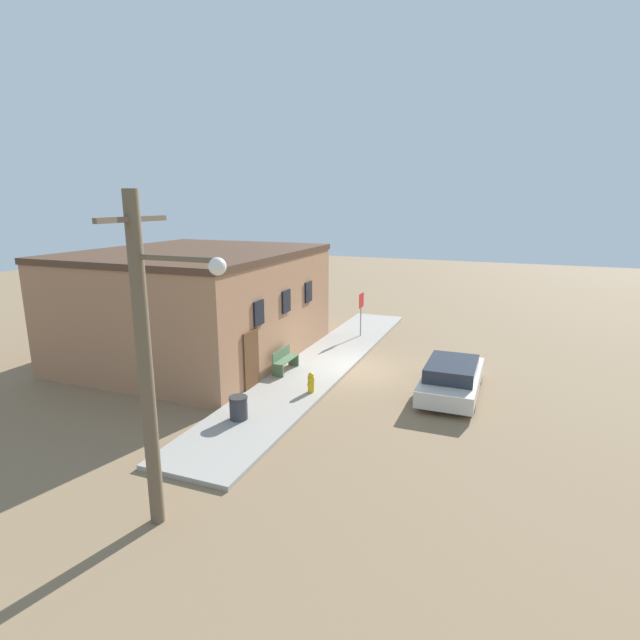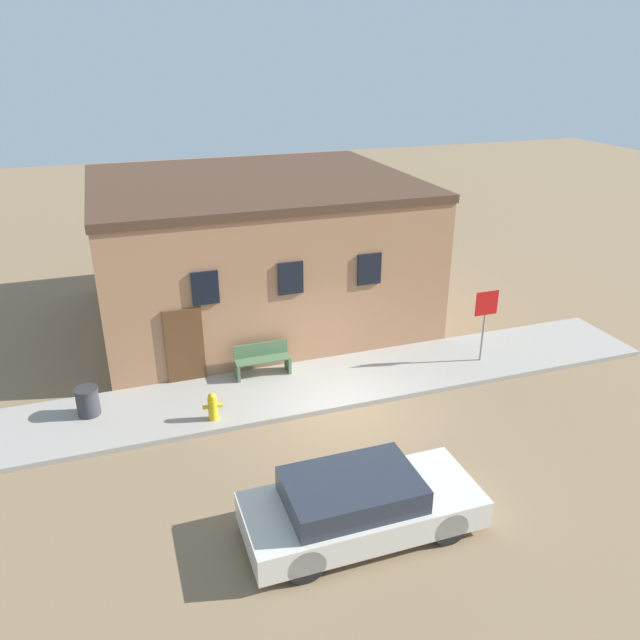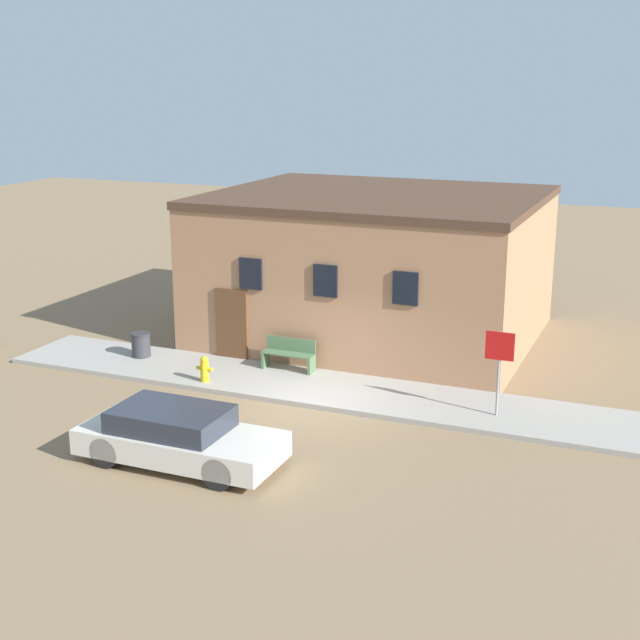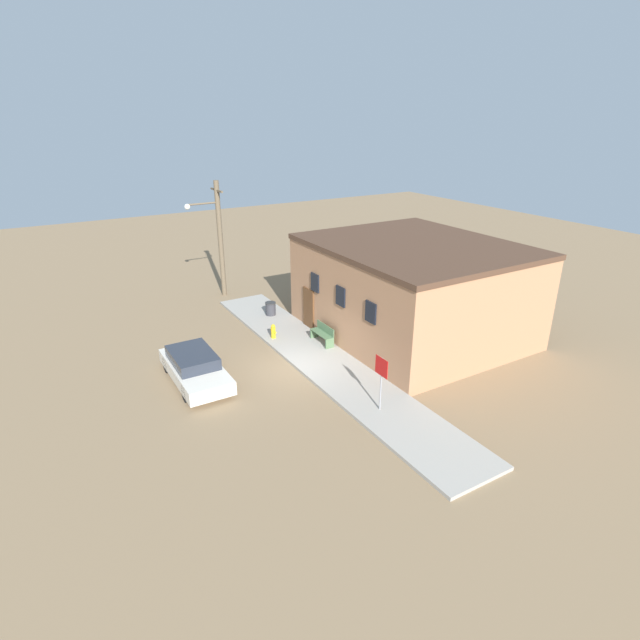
% 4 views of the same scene
% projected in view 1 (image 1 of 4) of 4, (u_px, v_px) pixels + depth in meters
% --- Properties ---
extents(ground_plane, '(80.00, 80.00, 0.00)m').
position_uv_depth(ground_plane, '(352.00, 369.00, 20.13)').
color(ground_plane, '#846B4C').
extents(sidewalk, '(18.79, 2.67, 0.14)m').
position_uv_depth(sidewalk, '(321.00, 364.00, 20.59)').
color(sidewalk, '#9E998E').
rests_on(sidewalk, ground).
extents(brick_building, '(9.94, 8.52, 4.61)m').
position_uv_depth(brick_building, '(198.00, 303.00, 21.54)').
color(brick_building, '#A87551').
rests_on(brick_building, ground).
extents(fire_hydrant, '(0.48, 0.23, 0.71)m').
position_uv_depth(fire_hydrant, '(311.00, 382.00, 17.29)').
color(fire_hydrant, gold).
rests_on(fire_hydrant, sidewalk).
extents(stop_sign, '(0.70, 0.06, 2.12)m').
position_uv_depth(stop_sign, '(361.00, 306.00, 24.31)').
color(stop_sign, gray).
rests_on(stop_sign, sidewalk).
extents(bench, '(1.50, 0.44, 0.89)m').
position_uv_depth(bench, '(285.00, 360.00, 19.44)').
color(bench, '#4C6B47').
rests_on(bench, sidewalk).
extents(trash_bin, '(0.57, 0.57, 0.72)m').
position_uv_depth(trash_bin, '(239.00, 408.00, 15.15)').
color(trash_bin, '#333338').
rests_on(trash_bin, sidewalk).
extents(utility_pole, '(1.80, 2.08, 6.84)m').
position_uv_depth(utility_pole, '(149.00, 357.00, 9.71)').
color(utility_pole, brown).
rests_on(utility_pole, ground).
extents(parked_car, '(4.46, 1.85, 1.23)m').
position_uv_depth(parked_car, '(452.00, 378.00, 17.42)').
color(parked_car, black).
rests_on(parked_car, ground).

